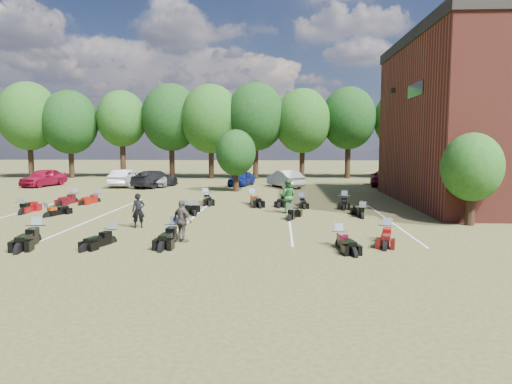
# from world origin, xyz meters

# --- Properties ---
(ground) EXTENTS (160.00, 160.00, 0.00)m
(ground) POSITION_xyz_m (0.00, 0.00, 0.00)
(ground) COLOR brown
(ground) RESTS_ON ground
(car_0) EXTENTS (2.81, 4.91, 1.57)m
(car_0) POSITION_xyz_m (-19.62, 18.85, 0.79)
(car_0) COLOR maroon
(car_0) RESTS_ON ground
(car_1) EXTENTS (1.64, 4.63, 1.52)m
(car_1) POSITION_xyz_m (-12.22, 19.00, 0.76)
(car_1) COLOR silver
(car_1) RESTS_ON ground
(car_2) EXTENTS (3.31, 5.33, 1.38)m
(car_2) POSITION_xyz_m (-9.74, 19.43, 0.69)
(car_2) COLOR #95979D
(car_2) RESTS_ON ground
(car_3) EXTENTS (3.72, 5.49, 1.48)m
(car_3) POSITION_xyz_m (-9.42, 18.51, 0.74)
(car_3) COLOR black
(car_3) RESTS_ON ground
(car_4) EXTENTS (2.54, 4.19, 1.33)m
(car_4) POSITION_xyz_m (-1.94, 20.28, 0.67)
(car_4) COLOR navy
(car_4) RESTS_ON ground
(car_5) EXTENTS (3.37, 4.84, 1.51)m
(car_5) POSITION_xyz_m (1.98, 18.82, 0.76)
(car_5) COLOR beige
(car_5) RESTS_ON ground
(car_6) EXTENTS (2.96, 5.16, 1.35)m
(car_6) POSITION_xyz_m (10.88, 20.50, 0.68)
(car_6) COLOR #4E0413
(car_6) RESTS_ON ground
(car_7) EXTENTS (2.89, 5.67, 1.58)m
(car_7) POSITION_xyz_m (11.99, 20.27, 0.79)
(car_7) COLOR #3C3C42
(car_7) RESTS_ON ground
(person_black) EXTENTS (0.68, 0.55, 1.60)m
(person_black) POSITION_xyz_m (-4.95, -0.49, 0.80)
(person_black) COLOR black
(person_black) RESTS_ON ground
(person_green) EXTENTS (0.97, 0.79, 1.88)m
(person_green) POSITION_xyz_m (1.94, 4.26, 0.94)
(person_green) COLOR #25642A
(person_green) RESTS_ON ground
(person_grey) EXTENTS (1.05, 0.93, 1.70)m
(person_grey) POSITION_xyz_m (-2.30, -3.38, 0.85)
(person_grey) COLOR #4F4A44
(person_grey) RESTS_ON ground
(motorcycle_2) EXTENTS (1.18, 2.54, 1.36)m
(motorcycle_2) POSITION_xyz_m (-8.05, -3.68, 0.00)
(motorcycle_2) COLOR black
(motorcycle_2) RESTS_ON ground
(motorcycle_3) EXTENTS (1.23, 2.10, 1.12)m
(motorcycle_3) POSITION_xyz_m (-5.05, -3.70, 0.00)
(motorcycle_3) COLOR black
(motorcycle_3) RESTS_ON ground
(motorcycle_4) EXTENTS (0.83, 2.40, 1.33)m
(motorcycle_4) POSITION_xyz_m (-2.70, -3.16, 0.00)
(motorcycle_4) COLOR black
(motorcycle_4) RESTS_ON ground
(motorcycle_5) EXTENTS (1.07, 2.21, 1.18)m
(motorcycle_5) POSITION_xyz_m (3.76, -3.79, 0.00)
(motorcycle_5) COLOR black
(motorcycle_5) RESTS_ON ground
(motorcycle_6) EXTENTS (1.29, 2.34, 1.25)m
(motorcycle_6) POSITION_xyz_m (5.79, -2.71, 0.00)
(motorcycle_6) COLOR #490A0A
(motorcycle_6) RESTS_ON ground
(motorcycle_7) EXTENTS (0.93, 2.41, 1.31)m
(motorcycle_7) POSITION_xyz_m (-12.51, 3.03, 0.00)
(motorcycle_7) COLOR maroon
(motorcycle_7) RESTS_ON ground
(motorcycle_8) EXTENTS (1.27, 2.09, 1.11)m
(motorcycle_8) POSITION_xyz_m (-10.67, 2.24, 0.00)
(motorcycle_8) COLOR black
(motorcycle_8) RESTS_ON ground
(motorcycle_9) EXTENTS (1.02, 2.16, 1.16)m
(motorcycle_9) POSITION_xyz_m (-3.10, 3.20, 0.00)
(motorcycle_9) COLOR black
(motorcycle_9) RESTS_ON ground
(motorcycle_10) EXTENTS (1.27, 2.52, 1.34)m
(motorcycle_10) POSITION_xyz_m (-3.43, 2.74, 0.00)
(motorcycle_10) COLOR black
(motorcycle_10) RESTS_ON ground
(motorcycle_11) EXTENTS (1.17, 2.33, 1.25)m
(motorcycle_11) POSITION_xyz_m (-3.01, 3.06, 0.00)
(motorcycle_11) COLOR black
(motorcycle_11) RESTS_ON ground
(motorcycle_12) EXTENTS (1.19, 2.23, 1.18)m
(motorcycle_12) POSITION_xyz_m (2.03, 1.88, 0.00)
(motorcycle_12) COLOR black
(motorcycle_12) RESTS_ON ground
(motorcycle_13) EXTENTS (0.79, 2.23, 1.23)m
(motorcycle_13) POSITION_xyz_m (5.76, 2.73, 0.00)
(motorcycle_13) COLOR black
(motorcycle_13) RESTS_ON ground
(motorcycle_14) EXTENTS (1.02, 2.38, 1.29)m
(motorcycle_14) POSITION_xyz_m (-11.85, 8.00, 0.00)
(motorcycle_14) COLOR #4E0B11
(motorcycle_14) RESTS_ON ground
(motorcycle_15) EXTENTS (1.17, 2.17, 1.15)m
(motorcycle_15) POSITION_xyz_m (-10.47, 8.30, 0.00)
(motorcycle_15) COLOR maroon
(motorcycle_15) RESTS_ON ground
(motorcycle_16) EXTENTS (1.37, 2.46, 1.31)m
(motorcycle_16) POSITION_xyz_m (-3.31, 8.47, 0.00)
(motorcycle_16) COLOR black
(motorcycle_16) RESTS_ON ground
(motorcycle_17) EXTENTS (1.46, 2.58, 1.37)m
(motorcycle_17) POSITION_xyz_m (-0.23, 7.87, 0.00)
(motorcycle_17) COLOR black
(motorcycle_17) RESTS_ON ground
(motorcycle_18) EXTENTS (1.24, 2.35, 1.25)m
(motorcycle_18) POSITION_xyz_m (1.89, 7.94, 0.00)
(motorcycle_18) COLOR black
(motorcycle_18) RESTS_ON ground
(motorcycle_19) EXTENTS (1.08, 2.42, 1.30)m
(motorcycle_19) POSITION_xyz_m (5.49, 7.28, 0.00)
(motorcycle_19) COLOR black
(motorcycle_19) RESTS_ON ground
(motorcycle_20) EXTENTS (0.75, 2.03, 1.11)m
(motorcycle_20) POSITION_xyz_m (2.87, 7.35, 0.00)
(motorcycle_20) COLOR black
(motorcycle_20) RESTS_ON ground
(tree_line) EXTENTS (56.00, 6.00, 9.79)m
(tree_line) POSITION_xyz_m (-1.00, 29.00, 6.31)
(tree_line) COLOR black
(tree_line) RESTS_ON ground
(young_tree_near_building) EXTENTS (2.80, 2.80, 4.16)m
(young_tree_near_building) POSITION_xyz_m (10.50, 1.00, 2.75)
(young_tree_near_building) COLOR black
(young_tree_near_building) RESTS_ON ground
(young_tree_midfield) EXTENTS (3.20, 3.20, 4.70)m
(young_tree_midfield) POSITION_xyz_m (-2.00, 15.50, 3.09)
(young_tree_midfield) COLOR black
(young_tree_midfield) RESTS_ON ground
(parking_lines) EXTENTS (20.10, 14.00, 0.01)m
(parking_lines) POSITION_xyz_m (-3.00, 3.00, 0.01)
(parking_lines) COLOR silver
(parking_lines) RESTS_ON ground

